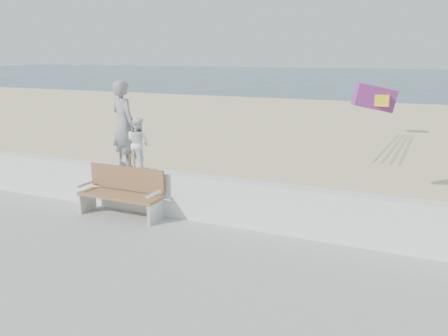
% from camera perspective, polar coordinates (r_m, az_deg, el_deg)
% --- Properties ---
extents(ground, '(220.00, 220.00, 0.00)m').
position_cam_1_polar(ground, '(7.97, -6.85, -12.16)').
color(ground, '#2E4D5D').
rests_on(ground, ground).
extents(sand, '(90.00, 40.00, 0.08)m').
position_cam_1_polar(sand, '(15.93, 10.15, 1.05)').
color(sand, beige).
rests_on(sand, ground).
extents(seawall, '(30.00, 0.35, 0.90)m').
position_cam_1_polar(seawall, '(9.38, -0.61, -3.90)').
color(seawall, white).
rests_on(seawall, boardwalk).
extents(adult, '(0.79, 0.67, 1.84)m').
position_cam_1_polar(adult, '(10.18, -11.98, 5.14)').
color(adult, gray).
rests_on(adult, seawall).
extents(child, '(0.58, 0.48, 1.10)m').
position_cam_1_polar(child, '(10.05, -10.30, 2.94)').
color(child, white).
rests_on(child, seawall).
extents(bench, '(1.80, 0.57, 1.00)m').
position_cam_1_polar(bench, '(9.98, -12.14, -2.78)').
color(bench, olive).
rests_on(bench, boardwalk).
extents(parafoil_kite, '(1.00, 0.70, 0.69)m').
position_cam_1_polar(parafoil_kite, '(11.31, 17.77, 8.01)').
color(parafoil_kite, red).
rests_on(parafoil_kite, ground).
extents(sign, '(0.32, 0.07, 1.46)m').
position_cam_1_polar(sign, '(11.36, -11.28, 0.61)').
color(sign, olive).
rests_on(sign, sand).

